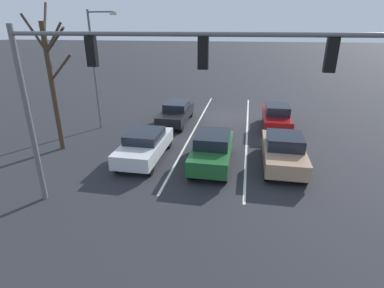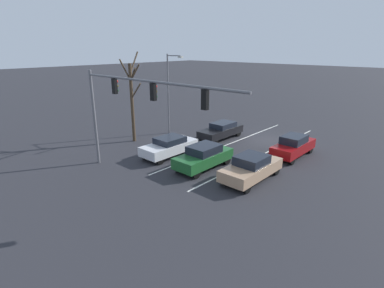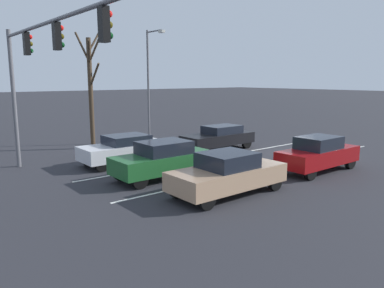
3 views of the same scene
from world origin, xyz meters
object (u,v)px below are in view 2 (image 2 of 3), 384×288
(traffic_signal_gantry, at_px, (129,100))
(bare_tree_near, at_px, (132,97))
(car_tan_leftlane_front, at_px, (251,168))
(car_silver_rightlane_front, at_px, (169,146))
(car_maroon_leftlane_second, at_px, (293,146))
(street_lamp_right_shoulder, at_px, (170,89))
(car_darkgreen_midlane_front, at_px, (204,156))
(car_black_rightlane_second, at_px, (221,130))

(traffic_signal_gantry, xyz_separation_m, bare_tree_near, (6.56, -5.04, -1.17))
(traffic_signal_gantry, bearing_deg, car_tan_leftlane_front, -138.36)
(car_silver_rightlane_front, xyz_separation_m, car_maroon_leftlane_second, (-7.20, -6.40, 0.07))
(traffic_signal_gantry, height_order, bare_tree_near, bare_tree_near)
(car_silver_rightlane_front, height_order, street_lamp_right_shoulder, street_lamp_right_shoulder)
(car_maroon_leftlane_second, distance_m, street_lamp_right_shoulder, 12.41)
(traffic_signal_gantry, distance_m, street_lamp_right_shoulder, 10.82)
(bare_tree_near, bearing_deg, street_lamp_right_shoulder, -98.45)
(car_darkgreen_midlane_front, bearing_deg, traffic_signal_gantry, 64.24)
(car_maroon_leftlane_second, height_order, street_lamp_right_shoulder, street_lamp_right_shoulder)
(traffic_signal_gantry, relative_size, street_lamp_right_shoulder, 1.68)
(car_silver_rightlane_front, distance_m, car_maroon_leftlane_second, 9.63)
(traffic_signal_gantry, bearing_deg, car_black_rightlane_second, -83.42)
(traffic_signal_gantry, relative_size, bare_tree_near, 1.63)
(car_tan_leftlane_front, height_order, bare_tree_near, bare_tree_near)
(car_maroon_leftlane_second, height_order, bare_tree_near, bare_tree_near)
(car_black_rightlane_second, relative_size, street_lamp_right_shoulder, 0.63)
(car_tan_leftlane_front, relative_size, bare_tree_near, 0.61)
(street_lamp_right_shoulder, distance_m, bare_tree_near, 4.01)
(car_maroon_leftlane_second, bearing_deg, car_silver_rightlane_front, 41.60)
(car_silver_rightlane_front, height_order, bare_tree_near, bare_tree_near)
(car_maroon_leftlane_second, xyz_separation_m, street_lamp_right_shoulder, (11.73, 1.95, 3.53))
(street_lamp_right_shoulder, bearing_deg, car_maroon_leftlane_second, -170.57)
(street_lamp_right_shoulder, bearing_deg, car_darkgreen_midlane_front, 150.79)
(car_silver_rightlane_front, distance_m, car_darkgreen_midlane_front, 3.59)
(traffic_signal_gantry, height_order, street_lamp_right_shoulder, street_lamp_right_shoulder)
(car_darkgreen_midlane_front, xyz_separation_m, street_lamp_right_shoulder, (8.12, -4.54, 3.53))
(street_lamp_right_shoulder, xyz_separation_m, bare_tree_near, (0.59, 3.95, -0.39))
(street_lamp_right_shoulder, height_order, bare_tree_near, bare_tree_near)
(traffic_signal_gantry, distance_m, bare_tree_near, 8.36)
(car_silver_rightlane_front, distance_m, car_black_rightlane_second, 6.44)
(car_silver_rightlane_front, xyz_separation_m, traffic_signal_gantry, (-1.45, 4.54, 4.37))
(car_darkgreen_midlane_front, height_order, street_lamp_right_shoulder, street_lamp_right_shoulder)
(car_maroon_leftlane_second, relative_size, traffic_signal_gantry, 0.36)
(car_darkgreen_midlane_front, distance_m, car_black_rightlane_second, 7.37)
(car_maroon_leftlane_second, bearing_deg, car_darkgreen_midlane_front, 60.90)
(car_tan_leftlane_front, distance_m, car_silver_rightlane_front, 7.11)
(car_darkgreen_midlane_front, bearing_deg, car_black_rightlane_second, -62.41)
(car_silver_rightlane_front, relative_size, bare_tree_near, 0.60)
(car_black_rightlane_second, bearing_deg, car_darkgreen_midlane_front, 117.59)
(car_maroon_leftlane_second, xyz_separation_m, bare_tree_near, (12.32, 5.89, 3.14))
(car_darkgreen_midlane_front, bearing_deg, car_tan_leftlane_front, -170.66)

